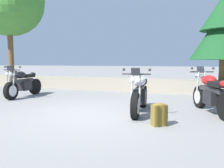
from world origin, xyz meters
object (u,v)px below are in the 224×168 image
object	(u,v)px
motorcycle_black_near_left	(23,84)
trash_bin	(12,80)
motorcycle_white_centre	(139,94)
rider_backpack	(159,114)
motorcycle_red_far_right	(212,94)
leafy_tree_far_left	(10,1)

from	to	relation	value
motorcycle_black_near_left	trash_bin	bearing A→B (deg)	140.45
motorcycle_black_near_left	motorcycle_white_centre	distance (m)	4.78
motorcycle_black_near_left	rider_backpack	world-z (taller)	motorcycle_black_near_left
motorcycle_red_far_right	trash_bin	bearing A→B (deg)	163.98
motorcycle_white_centre	rider_backpack	bearing A→B (deg)	-59.14
motorcycle_white_centre	motorcycle_red_far_right	xyz separation A→B (m)	(1.76, 0.51, 0.00)
motorcycle_black_near_left	rider_backpack	size ratio (longest dim) A/B	4.40
motorcycle_black_near_left	trash_bin	size ratio (longest dim) A/B	2.40
motorcycle_white_centre	trash_bin	distance (m)	7.48
motorcycle_black_near_left	rider_backpack	xyz separation A→B (m)	(5.27, -2.21, -0.24)
rider_backpack	trash_bin	world-z (taller)	trash_bin
motorcycle_white_centre	motorcycle_black_near_left	bearing A→B (deg)	166.01
motorcycle_red_far_right	motorcycle_white_centre	bearing A→B (deg)	-163.71
motorcycle_black_near_left	motorcycle_white_centre	world-z (taller)	same
motorcycle_white_centre	trash_bin	size ratio (longest dim) A/B	2.40
rider_backpack	trash_bin	size ratio (longest dim) A/B	0.55
motorcycle_white_centre	motorcycle_red_far_right	size ratio (longest dim) A/B	1.04
motorcycle_white_centre	leafy_tree_far_left	world-z (taller)	leafy_tree_far_left
trash_bin	rider_backpack	bearing A→B (deg)	-28.37
motorcycle_black_near_left	leafy_tree_far_left	size ratio (longest dim) A/B	0.36
motorcycle_black_near_left	leafy_tree_far_left	world-z (taller)	leafy_tree_far_left
motorcycle_red_far_right	leafy_tree_far_left	distance (m)	10.70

